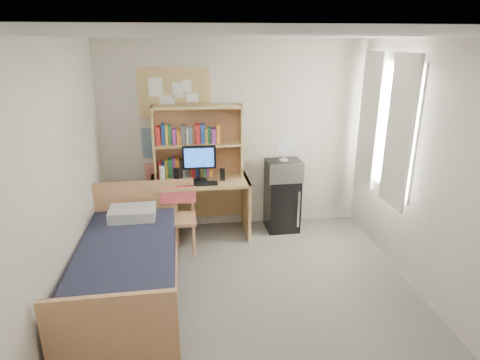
{
  "coord_description": "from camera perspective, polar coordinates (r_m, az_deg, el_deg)",
  "views": [
    {
      "loc": [
        -0.51,
        -3.33,
        2.55
      ],
      "look_at": [
        -0.01,
        1.2,
        0.98
      ],
      "focal_mm": 30.0,
      "sensor_mm": 36.0,
      "label": 1
    }
  ],
  "objects": [
    {
      "name": "microwave",
      "position": [
        5.54,
        6.2,
        1.41
      ],
      "size": [
        0.49,
        0.38,
        0.27
      ],
      "primitive_type": "cube",
      "rotation": [
        0.0,
        0.0,
        0.05
      ],
      "color": "silver",
      "rests_on": "mini_fridge"
    },
    {
      "name": "curtain_left",
      "position": [
        4.79,
        21.71,
        6.23
      ],
      "size": [
        0.04,
        0.55,
        1.7
      ],
      "primitive_type": "cube",
      "color": "white",
      "rests_on": "wall_right"
    },
    {
      "name": "mini_fridge",
      "position": [
        5.73,
        5.97,
        -3.4
      ],
      "size": [
        0.46,
        0.46,
        0.75
      ],
      "primitive_type": "cube",
      "rotation": [
        0.0,
        0.0,
        0.05
      ],
      "color": "black",
      "rests_on": "floor"
    },
    {
      "name": "speaker_left",
      "position": [
        5.29,
        -9.01,
        0.65
      ],
      "size": [
        0.08,
        0.08,
        0.18
      ],
      "primitive_type": "cube",
      "rotation": [
        0.0,
        0.0,
        0.03
      ],
      "color": "black",
      "rests_on": "desk"
    },
    {
      "name": "poster_wave",
      "position": [
        5.6,
        -12.25,
        5.17
      ],
      "size": [
        0.3,
        0.01,
        0.42
      ],
      "primitive_type": "cube",
      "color": "#225989",
      "rests_on": "wall_back"
    },
    {
      "name": "wall_left",
      "position": [
        3.78,
        -25.89,
        -2.25
      ],
      "size": [
        0.04,
        4.2,
        2.6
      ],
      "primitive_type": "cube",
      "color": "silver",
      "rests_on": "floor"
    },
    {
      "name": "ceiling",
      "position": [
        3.37,
        2.51,
        19.87
      ],
      "size": [
        3.6,
        4.2,
        0.02
      ],
      "primitive_type": "cube",
      "color": "silver",
      "rests_on": "wall_back"
    },
    {
      "name": "speaker_right",
      "position": [
        5.31,
        -2.52,
        0.78
      ],
      "size": [
        0.07,
        0.07,
        0.15
      ],
      "primitive_type": "cube",
      "rotation": [
        0.0,
        0.0,
        0.03
      ],
      "color": "black",
      "rests_on": "desk"
    },
    {
      "name": "hutch",
      "position": [
        5.38,
        -5.99,
        5.43
      ],
      "size": [
        1.18,
        0.33,
        0.96
      ],
      "primitive_type": "cube",
      "rotation": [
        0.0,
        0.0,
        0.03
      ],
      "color": "tan",
      "rests_on": "desk"
    },
    {
      "name": "bulletin_board",
      "position": [
        5.46,
        -9.34,
        12.15
      ],
      "size": [
        0.94,
        0.03,
        0.64
      ],
      "primitive_type": "cube",
      "color": "tan",
      "rests_on": "wall_back"
    },
    {
      "name": "wall_back",
      "position": [
        5.59,
        -0.95,
        6.11
      ],
      "size": [
        3.6,
        0.04,
        2.6
      ],
      "primitive_type": "cube",
      "color": "silver",
      "rests_on": "floor"
    },
    {
      "name": "window_unit",
      "position": [
        5.15,
        19.99,
        7.26
      ],
      "size": [
        0.1,
        1.4,
        1.7
      ],
      "primitive_type": "cube",
      "color": "white",
      "rests_on": "wall_right"
    },
    {
      "name": "pillow",
      "position": [
        4.95,
        -15.04,
        -4.55
      ],
      "size": [
        0.55,
        0.39,
        0.13
      ],
      "primitive_type": "cube",
      "rotation": [
        0.0,
        0.0,
        0.04
      ],
      "color": "silver",
      "rests_on": "bed"
    },
    {
      "name": "monitor",
      "position": [
        5.24,
        -5.81,
        2.24
      ],
      "size": [
        0.44,
        0.05,
        0.46
      ],
      "primitive_type": "cube",
      "rotation": [
        0.0,
        0.0,
        0.03
      ],
      "color": "black",
      "rests_on": "desk"
    },
    {
      "name": "floor",
      "position": [
        4.23,
        1.98,
        -18.23
      ],
      "size": [
        3.6,
        4.2,
        0.02
      ],
      "primitive_type": "cube",
      "color": "gray",
      "rests_on": "ground"
    },
    {
      "name": "desk_chair",
      "position": [
        5.09,
        -8.68,
        -5.44
      ],
      "size": [
        0.48,
        0.48,
        0.93
      ],
      "primitive_type": "cube",
      "rotation": [
        0.0,
        0.0,
        0.03
      ],
      "color": "tan",
      "rests_on": "floor"
    },
    {
      "name": "bed",
      "position": [
        4.45,
        -15.65,
        -12.47
      ],
      "size": [
        1.09,
        2.07,
        0.56
      ],
      "primitive_type": "cube",
      "rotation": [
        0.0,
        0.0,
        0.04
      ],
      "color": "#1A1D30",
      "rests_on": "floor"
    },
    {
      "name": "poster_japan",
      "position": [
        5.73,
        -11.93,
        0.61
      ],
      "size": [
        0.28,
        0.01,
        0.36
      ],
      "primitive_type": "cube",
      "color": "red",
      "rests_on": "wall_back"
    },
    {
      "name": "desk_fan",
      "position": [
        5.46,
        6.31,
        4.33
      ],
      "size": [
        0.26,
        0.26,
        0.31
      ],
      "primitive_type": "cylinder",
      "rotation": [
        0.0,
        0.0,
        0.05
      ],
      "color": "silver",
      "rests_on": "microwave"
    },
    {
      "name": "wall_right",
      "position": [
        4.24,
        27.05,
        -0.27
      ],
      "size": [
        0.04,
        4.2,
        2.6
      ],
      "primitive_type": "cube",
      "color": "silver",
      "rests_on": "floor"
    },
    {
      "name": "water_bottle",
      "position": [
        5.25,
        -10.99,
        0.69
      ],
      "size": [
        0.07,
        0.07,
        0.24
      ],
      "primitive_type": "cylinder",
      "rotation": [
        0.0,
        0.0,
        0.03
      ],
      "color": "silver",
      "rests_on": "desk"
    },
    {
      "name": "desk",
      "position": [
        5.52,
        -5.62,
        -3.94
      ],
      "size": [
        1.32,
        0.69,
        0.81
      ],
      "primitive_type": "cube",
      "rotation": [
        0.0,
        0.0,
        0.03
      ],
      "color": "tan",
      "rests_on": "floor"
    },
    {
      "name": "keyboard",
      "position": [
        5.18,
        -5.67,
        -0.53
      ],
      "size": [
        0.45,
        0.15,
        0.02
      ],
      "primitive_type": "cube",
      "rotation": [
        0.0,
        0.0,
        0.03
      ],
      "color": "black",
      "rests_on": "desk"
    },
    {
      "name": "hoodie",
      "position": [
        5.17,
        -8.82,
        -1.97
      ],
      "size": [
        0.45,
        0.15,
        0.21
      ],
      "primitive_type": "cube",
      "rotation": [
        0.0,
        0.0,
        0.03
      ],
      "color": "#FF6161",
      "rests_on": "desk_chair"
    },
    {
      "name": "curtain_right",
      "position": [
        5.49,
        17.91,
        8.15
      ],
      "size": [
        0.04,
        0.55,
        1.7
      ],
      "primitive_type": "cube",
      "color": "white",
      "rests_on": "wall_right"
    }
  ]
}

